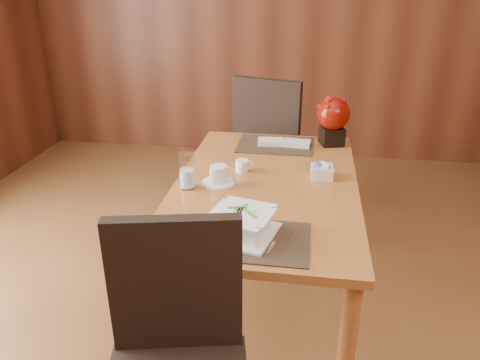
# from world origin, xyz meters

# --- Properties ---
(back_wall) EXTENTS (5.00, 0.02, 2.80)m
(back_wall) POSITION_xyz_m (0.00, 3.00, 1.40)
(back_wall) COLOR #5D2D1A
(back_wall) RESTS_ON ground
(dining_table) EXTENTS (0.90, 1.50, 0.75)m
(dining_table) POSITION_xyz_m (0.00, 0.60, 0.65)
(dining_table) COLOR #A8652E
(dining_table) RESTS_ON ground
(placemat_near) EXTENTS (0.45, 0.33, 0.01)m
(placemat_near) POSITION_xyz_m (0.00, 0.05, 0.75)
(placemat_near) COLOR black
(placemat_near) RESTS_ON dining_table
(placemat_far) EXTENTS (0.45, 0.33, 0.01)m
(placemat_far) POSITION_xyz_m (0.00, 1.15, 0.75)
(placemat_far) COLOR black
(placemat_far) RESTS_ON dining_table
(soup_setting) EXTENTS (0.31, 0.31, 0.10)m
(soup_setting) POSITION_xyz_m (-0.04, 0.08, 0.80)
(soup_setting) COLOR white
(soup_setting) RESTS_ON dining_table
(coffee_cup) EXTENTS (0.16, 0.16, 0.09)m
(coffee_cup) POSITION_xyz_m (-0.23, 0.56, 0.79)
(coffee_cup) COLOR white
(coffee_cup) RESTS_ON dining_table
(water_glass) EXTENTS (0.10, 0.10, 0.18)m
(water_glass) POSITION_xyz_m (-0.37, 0.49, 0.84)
(water_glass) COLOR white
(water_glass) RESTS_ON dining_table
(creamer_jug) EXTENTS (0.10, 0.10, 0.06)m
(creamer_jug) POSITION_xyz_m (-0.14, 0.73, 0.78)
(creamer_jug) COLOR white
(creamer_jug) RESTS_ON dining_table
(sugar_caddy) EXTENTS (0.11, 0.11, 0.06)m
(sugar_caddy) POSITION_xyz_m (0.27, 0.71, 0.78)
(sugar_caddy) COLOR white
(sugar_caddy) RESTS_ON dining_table
(berry_decor) EXTENTS (0.19, 0.19, 0.29)m
(berry_decor) POSITION_xyz_m (0.33, 1.22, 0.91)
(berry_decor) COLOR black
(berry_decor) RESTS_ON dining_table
(napkins_far) EXTENTS (0.31, 0.12, 0.03)m
(napkins_far) POSITION_xyz_m (0.06, 1.15, 0.77)
(napkins_far) COLOR silver
(napkins_far) RESTS_ON dining_table
(bread_plate) EXTENTS (0.18, 0.18, 0.01)m
(bread_plate) POSITION_xyz_m (-0.32, 0.07, 0.75)
(bread_plate) COLOR white
(bread_plate) RESTS_ON dining_table
(near_chair) EXTENTS (0.56, 0.56, 1.01)m
(near_chair) POSITION_xyz_m (-0.19, -0.39, 0.57)
(near_chair) COLOR black
(near_chair) RESTS_ON ground
(far_chair) EXTENTS (0.61, 0.62, 1.07)m
(far_chair) POSITION_xyz_m (-0.06, 1.65, 0.60)
(far_chair) COLOR black
(far_chair) RESTS_ON ground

